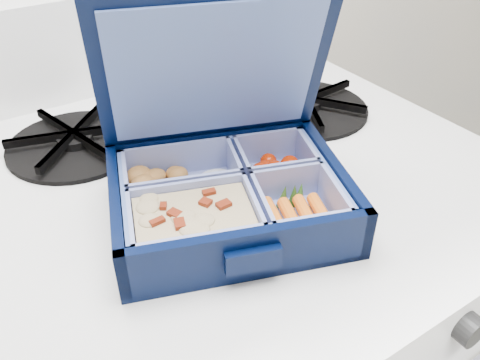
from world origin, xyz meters
TOP-DOWN VIEW (x-y plane):
  - bento_box at (-0.69, 1.58)m, footprint 0.27×0.24m
  - burner_grate at (-0.47, 1.72)m, footprint 0.18×0.18m
  - burner_grate_rear at (-0.77, 1.80)m, footprint 0.21×0.21m
  - fork at (-0.60, 1.70)m, footprint 0.13×0.14m

SIDE VIEW (x-z plane):
  - fork at x=-0.60m, z-range 0.90..0.91m
  - burner_grate_rear at x=-0.77m, z-range 0.90..0.92m
  - burner_grate at x=-0.47m, z-range 0.90..0.93m
  - bento_box at x=-0.69m, z-range 0.90..0.95m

